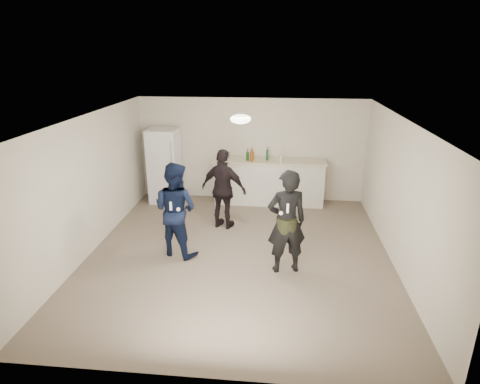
# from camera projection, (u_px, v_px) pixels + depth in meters

# --- Properties ---
(floor) EXTENTS (6.00, 6.00, 0.00)m
(floor) POSITION_uv_depth(u_px,v_px,m) (239.00, 254.00, 7.44)
(floor) COLOR #6B5B4C
(floor) RESTS_ON ground
(ceiling) EXTENTS (6.00, 6.00, 0.00)m
(ceiling) POSITION_uv_depth(u_px,v_px,m) (239.00, 119.00, 6.59)
(ceiling) COLOR silver
(ceiling) RESTS_ON wall_back
(wall_back) EXTENTS (6.00, 0.00, 6.00)m
(wall_back) POSITION_uv_depth(u_px,v_px,m) (251.00, 150.00, 9.82)
(wall_back) COLOR beige
(wall_back) RESTS_ON floor
(wall_front) EXTENTS (6.00, 0.00, 6.00)m
(wall_front) POSITION_uv_depth(u_px,v_px,m) (210.00, 286.00, 4.21)
(wall_front) COLOR beige
(wall_front) RESTS_ON floor
(wall_left) EXTENTS (0.00, 6.00, 6.00)m
(wall_left) POSITION_uv_depth(u_px,v_px,m) (88.00, 185.00, 7.27)
(wall_left) COLOR beige
(wall_left) RESTS_ON floor
(wall_right) EXTENTS (0.00, 6.00, 6.00)m
(wall_right) POSITION_uv_depth(u_px,v_px,m) (401.00, 196.00, 6.76)
(wall_right) COLOR beige
(wall_right) RESTS_ON floor
(counter) EXTENTS (2.60, 0.56, 1.05)m
(counter) POSITION_uv_depth(u_px,v_px,m) (269.00, 183.00, 9.72)
(counter) COLOR silver
(counter) RESTS_ON floor
(counter_top) EXTENTS (2.68, 0.64, 0.04)m
(counter_top) POSITION_uv_depth(u_px,v_px,m) (270.00, 161.00, 9.53)
(counter_top) COLOR beige
(counter_top) RESTS_ON counter
(fridge) EXTENTS (0.70, 0.70, 1.80)m
(fridge) POSITION_uv_depth(u_px,v_px,m) (165.00, 166.00, 9.76)
(fridge) COLOR white
(fridge) RESTS_ON floor
(fridge_handle) EXTENTS (0.02, 0.02, 0.60)m
(fridge_handle) POSITION_uv_depth(u_px,v_px,m) (171.00, 154.00, 9.25)
(fridge_handle) COLOR silver
(fridge_handle) RESTS_ON fridge
(ceiling_dome) EXTENTS (0.36, 0.36, 0.16)m
(ceiling_dome) POSITION_uv_depth(u_px,v_px,m) (241.00, 119.00, 6.89)
(ceiling_dome) COLOR white
(ceiling_dome) RESTS_ON ceiling
(shaker) EXTENTS (0.08, 0.08, 0.17)m
(shaker) POSITION_uv_depth(u_px,v_px,m) (228.00, 155.00, 9.61)
(shaker) COLOR silver
(shaker) RESTS_ON counter_top
(man) EXTENTS (1.03, 0.92, 1.74)m
(man) POSITION_uv_depth(u_px,v_px,m) (175.00, 209.00, 7.19)
(man) COLOR #101D42
(man) RESTS_ON floor
(woman) EXTENTS (0.74, 0.58, 1.80)m
(woman) POSITION_uv_depth(u_px,v_px,m) (287.00, 222.00, 6.59)
(woman) COLOR black
(woman) RESTS_ON floor
(camo_shorts) EXTENTS (0.34, 0.34, 0.28)m
(camo_shorts) POSITION_uv_depth(u_px,v_px,m) (287.00, 225.00, 6.61)
(camo_shorts) COLOR #2D3317
(camo_shorts) RESTS_ON woman
(spectator) EXTENTS (1.07, 0.70, 1.69)m
(spectator) POSITION_uv_depth(u_px,v_px,m) (224.00, 189.00, 8.27)
(spectator) COLOR black
(spectator) RESTS_ON floor
(remote_man) EXTENTS (0.04, 0.04, 0.15)m
(remote_man) POSITION_uv_depth(u_px,v_px,m) (171.00, 206.00, 6.86)
(remote_man) COLOR white
(remote_man) RESTS_ON man
(nunchuk_man) EXTENTS (0.07, 0.07, 0.07)m
(nunchuk_man) POSITION_uv_depth(u_px,v_px,m) (178.00, 209.00, 6.91)
(nunchuk_man) COLOR white
(nunchuk_man) RESTS_ON man
(remote_woman) EXTENTS (0.04, 0.04, 0.15)m
(remote_woman) POSITION_uv_depth(u_px,v_px,m) (288.00, 208.00, 6.24)
(remote_woman) COLOR white
(remote_woman) RESTS_ON woman
(nunchuk_woman) EXTENTS (0.07, 0.07, 0.07)m
(nunchuk_woman) POSITION_uv_depth(u_px,v_px,m) (281.00, 213.00, 6.31)
(nunchuk_woman) COLOR white
(nunchuk_woman) RESTS_ON woman
(bottle_cluster) EXTENTS (0.85, 0.22, 0.25)m
(bottle_cluster) POSITION_uv_depth(u_px,v_px,m) (258.00, 156.00, 9.43)
(bottle_cluster) COLOR #9B6116
(bottle_cluster) RESTS_ON counter_top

